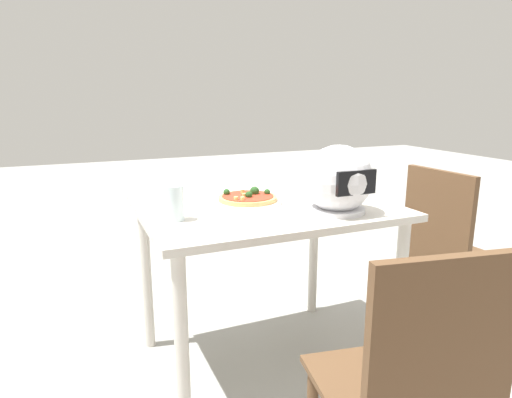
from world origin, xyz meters
TOP-DOWN VIEW (x-y plane):
  - ground_plane at (0.00, 0.00)m, footprint 14.00×14.00m
  - dining_table at (0.00, 0.00)m, footprint 1.06×0.83m
  - pizza_plate at (0.06, -0.05)m, footprint 0.30×0.30m
  - pizza at (0.06, -0.05)m, footprint 0.26×0.26m
  - motorcycle_helmet at (-0.22, 0.24)m, footprint 0.27×0.27m
  - drinking_glass at (0.42, 0.10)m, footprint 0.07×0.07m
  - chair_far at (0.01, 0.95)m, footprint 0.46×0.46m
  - chair_side at (-0.89, 0.20)m, footprint 0.42×0.42m

SIDE VIEW (x-z plane):
  - ground_plane at x=0.00m, z-range 0.00..0.00m
  - chair_far at x=0.01m, z-range 0.06..0.96m
  - chair_side at x=-0.89m, z-range 0.06..0.96m
  - dining_table at x=0.00m, z-range 0.29..1.06m
  - pizza_plate at x=0.06m, z-range 0.77..0.78m
  - pizza at x=0.06m, z-range 0.77..0.82m
  - drinking_glass at x=0.42m, z-range 0.77..0.91m
  - motorcycle_helmet at x=-0.22m, z-range 0.77..1.04m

